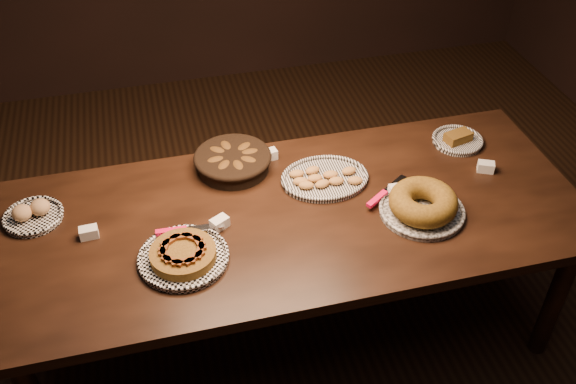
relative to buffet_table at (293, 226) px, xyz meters
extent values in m
plane|color=black|center=(0.00, 0.00, -0.68)|extent=(5.00, 5.00, 0.00)
cube|color=black|center=(0.00, 0.00, 0.05)|extent=(2.40, 1.00, 0.05)
cylinder|color=black|center=(1.08, -0.38, -0.33)|extent=(0.08, 0.08, 0.70)
cylinder|color=black|center=(-1.08, 0.38, -0.33)|extent=(0.08, 0.08, 0.70)
cylinder|color=black|center=(1.08, 0.38, -0.33)|extent=(0.08, 0.08, 0.70)
torus|color=white|center=(-0.47, -0.16, 0.09)|extent=(0.34, 0.34, 0.02)
cylinder|color=#452C0D|center=(-0.47, -0.16, 0.11)|extent=(0.32, 0.32, 0.04)
cube|color=#55220E|center=(-0.40, -0.18, 0.13)|extent=(0.05, 0.09, 0.01)
cube|color=#55220E|center=(-0.40, -0.14, 0.13)|extent=(0.05, 0.09, 0.01)
cube|color=#55220E|center=(-0.42, -0.11, 0.13)|extent=(0.08, 0.07, 0.01)
cube|color=#55220E|center=(-0.46, -0.09, 0.13)|extent=(0.09, 0.03, 0.01)
cube|color=#55220E|center=(-0.50, -0.10, 0.13)|extent=(0.08, 0.07, 0.01)
cube|color=#55220E|center=(-0.53, -0.13, 0.13)|extent=(0.05, 0.09, 0.01)
cube|color=#55220E|center=(-0.53, -0.18, 0.13)|extent=(0.05, 0.09, 0.01)
cube|color=#55220E|center=(-0.51, -0.21, 0.13)|extent=(0.08, 0.07, 0.01)
cube|color=#55220E|center=(-0.47, -0.23, 0.13)|extent=(0.09, 0.03, 0.01)
cube|color=#55220E|center=(-0.43, -0.22, 0.13)|extent=(0.08, 0.07, 0.01)
cube|color=#F80C46|center=(-0.49, -0.02, 0.10)|extent=(0.12, 0.03, 0.02)
cube|color=silver|center=(-0.36, -0.03, 0.10)|extent=(0.15, 0.04, 0.00)
torus|color=black|center=(0.18, 0.17, 0.09)|extent=(0.31, 0.31, 0.02)
ellipsoid|color=olive|center=(0.09, 0.12, 0.10)|extent=(0.07, 0.06, 0.03)
ellipsoid|color=olive|center=(0.16, 0.12, 0.10)|extent=(0.07, 0.06, 0.03)
ellipsoid|color=olive|center=(0.22, 0.12, 0.10)|extent=(0.07, 0.05, 0.03)
ellipsoid|color=olive|center=(0.30, 0.10, 0.10)|extent=(0.07, 0.06, 0.03)
ellipsoid|color=olive|center=(0.07, 0.16, 0.10)|extent=(0.07, 0.05, 0.03)
ellipsoid|color=olive|center=(0.14, 0.16, 0.10)|extent=(0.07, 0.04, 0.03)
ellipsoid|color=olive|center=(0.21, 0.17, 0.10)|extent=(0.07, 0.05, 0.03)
ellipsoid|color=olive|center=(0.29, 0.17, 0.10)|extent=(0.07, 0.05, 0.03)
ellipsoid|color=olive|center=(0.07, 0.21, 0.10)|extent=(0.07, 0.04, 0.03)
ellipsoid|color=olive|center=(0.14, 0.22, 0.10)|extent=(0.07, 0.06, 0.03)
torus|color=black|center=(0.50, -0.13, 0.09)|extent=(0.35, 0.35, 0.02)
torus|color=brown|center=(0.50, -0.13, 0.13)|extent=(0.32, 0.32, 0.10)
cube|color=#F80C46|center=(0.34, -0.04, 0.10)|extent=(0.11, 0.09, 0.02)
cube|color=silver|center=(0.45, 0.04, 0.10)|extent=(0.14, 0.11, 0.00)
cylinder|color=black|center=(-0.18, 0.35, 0.11)|extent=(0.35, 0.35, 0.08)
torus|color=black|center=(-0.18, 0.35, 0.14)|extent=(0.34, 0.34, 0.03)
ellipsoid|color=black|center=(-0.11, 0.35, 0.14)|extent=(0.10, 0.06, 0.05)
ellipsoid|color=black|center=(-0.12, 0.39, 0.14)|extent=(0.11, 0.11, 0.05)
ellipsoid|color=black|center=(-0.20, 0.42, 0.14)|extent=(0.07, 0.11, 0.05)
ellipsoid|color=black|center=(-0.24, 0.40, 0.14)|extent=(0.11, 0.11, 0.05)
ellipsoid|color=black|center=(-0.26, 0.33, 0.14)|extent=(0.11, 0.07, 0.05)
ellipsoid|color=black|center=(-0.23, 0.28, 0.14)|extent=(0.11, 0.11, 0.05)
ellipsoid|color=black|center=(-0.17, 0.27, 0.14)|extent=(0.07, 0.11, 0.05)
ellipsoid|color=black|center=(-0.12, 0.30, 0.14)|extent=(0.11, 0.11, 0.05)
torus|color=white|center=(-1.02, 0.22, 0.09)|extent=(0.24, 0.24, 0.02)
ellipsoid|color=#A0734A|center=(-1.06, 0.21, 0.12)|extent=(0.08, 0.08, 0.06)
ellipsoid|color=#A0734A|center=(-0.99, 0.23, 0.12)|extent=(0.08, 0.08, 0.06)
torus|color=black|center=(0.86, 0.29, 0.09)|extent=(0.23, 0.23, 0.02)
cube|color=#452C0D|center=(0.86, 0.29, 0.11)|extent=(0.13, 0.10, 0.04)
cube|color=white|center=(-0.30, -0.01, 0.10)|extent=(0.08, 0.07, 0.04)
cube|color=white|center=(-0.02, 0.38, 0.10)|extent=(0.08, 0.06, 0.04)
cube|color=white|center=(0.45, 0.00, 0.10)|extent=(0.07, 0.05, 0.04)
cube|color=white|center=(-0.80, 0.06, 0.10)|extent=(0.07, 0.05, 0.04)
cube|color=white|center=(0.88, 0.06, 0.10)|extent=(0.08, 0.07, 0.04)
camera|label=1|loc=(-0.50, -1.88, 1.80)|focal=40.00mm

